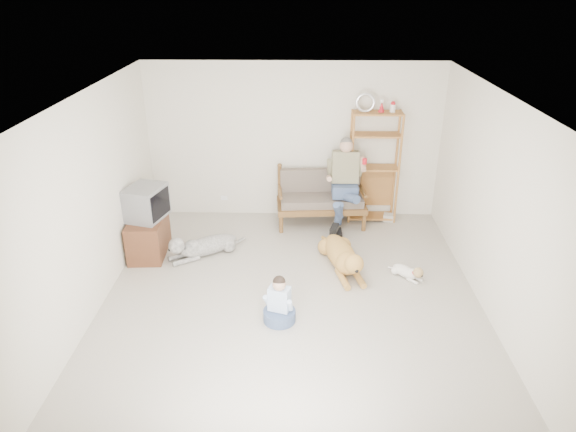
{
  "coord_description": "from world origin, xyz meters",
  "views": [
    {
      "loc": [
        0.07,
        -5.73,
        3.95
      ],
      "look_at": [
        -0.06,
        1.0,
        0.77
      ],
      "focal_mm": 32.0,
      "sensor_mm": 36.0,
      "label": 1
    }
  ],
  "objects_px": {
    "etagere": "(374,166)",
    "golden_retriever": "(343,256)",
    "loveseat": "(321,197)",
    "tv_stand": "(148,236)"
  },
  "relations": [
    {
      "from": "loveseat",
      "to": "tv_stand",
      "type": "height_order",
      "value": "loveseat"
    },
    {
      "from": "loveseat",
      "to": "golden_retriever",
      "type": "height_order",
      "value": "loveseat"
    },
    {
      "from": "tv_stand",
      "to": "loveseat",
      "type": "bearing_deg",
      "value": 20.32
    },
    {
      "from": "loveseat",
      "to": "etagere",
      "type": "distance_m",
      "value": 1.03
    },
    {
      "from": "tv_stand",
      "to": "golden_retriever",
      "type": "height_order",
      "value": "tv_stand"
    },
    {
      "from": "etagere",
      "to": "golden_retriever",
      "type": "xyz_separation_m",
      "value": [
        -0.61,
        -1.71,
        -0.79
      ]
    },
    {
      "from": "loveseat",
      "to": "tv_stand",
      "type": "bearing_deg",
      "value": -160.71
    },
    {
      "from": "etagere",
      "to": "golden_retriever",
      "type": "height_order",
      "value": "etagere"
    },
    {
      "from": "golden_retriever",
      "to": "etagere",
      "type": "bearing_deg",
      "value": 57.54
    },
    {
      "from": "etagere",
      "to": "golden_retriever",
      "type": "relative_size",
      "value": 1.44
    }
  ]
}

